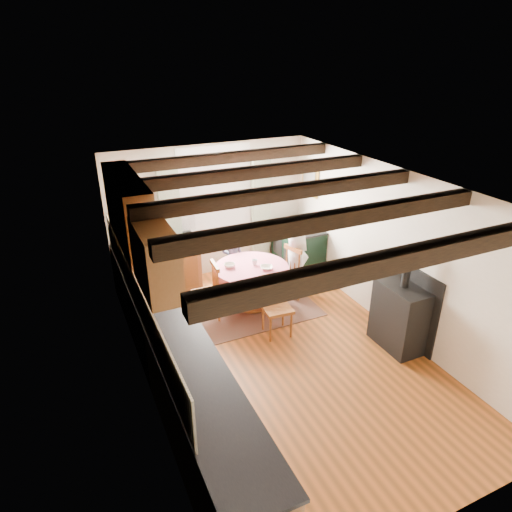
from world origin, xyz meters
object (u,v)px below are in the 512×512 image
chair_left (206,292)px  child_far (233,259)px  chair_right (299,270)px  dining_table (252,287)px  chair_near (277,307)px  aga_range (298,249)px  cast_iron_stove (402,300)px  cup (255,262)px  child_right (296,263)px

chair_left → child_far: child_far is taller
chair_right → child_far: (-0.90, 0.75, 0.05)m
dining_table → child_far: (-0.01, 0.77, 0.16)m
chair_near → aga_range: bearing=57.4°
chair_near → cast_iron_stove: cast_iron_stove is taller
aga_range → child_far: bearing=-178.0°
aga_range → cast_iron_stove: bearing=-87.6°
chair_near → cup: size_ratio=10.07×
chair_left → chair_right: 1.67m
cast_iron_stove → child_far: size_ratio=1.42×
cup → chair_left: bearing=-173.4°
chair_right → cup: bearing=71.6°
chair_near → cast_iron_stove: bearing=-29.3°
chair_right → chair_near: bearing=119.9°
cast_iron_stove → cup: size_ratio=16.03×
chair_near → chair_right: bearing=50.6°
child_far → cup: 0.76m
chair_near → chair_left: bearing=139.2°
cup → chair_right: bearing=-2.6°
chair_right → aga_range: 0.91m
chair_left → chair_right: (1.67, 0.06, 0.01)m
chair_left → cast_iron_stove: 2.85m
chair_near → chair_right: 1.24m
dining_table → cup: cup is taller
child_right → cup: size_ratio=12.83×
aga_range → cast_iron_stove: size_ratio=0.67×
chair_near → aga_range: (1.30, 1.69, -0.01)m
cast_iron_stove → child_right: cast_iron_stove is taller
child_far → child_right: (0.84, -0.73, 0.07)m
aga_range → chair_left: bearing=-157.7°
chair_near → child_right: bearing=53.1°
chair_near → child_far: (-0.03, 1.64, 0.06)m
dining_table → cast_iron_stove: (1.42, -1.82, 0.38)m
chair_near → child_right: size_ratio=0.79×
chair_near → chair_left: (-0.80, 0.82, -0.00)m
dining_table → child_right: size_ratio=1.00×
chair_right → chair_left: bearing=76.4°
chair_left → cup: (0.87, 0.10, 0.29)m
chair_near → cup: 0.97m
cast_iron_stove → child_far: (-1.44, 2.60, -0.22)m
chair_left → child_right: bearing=96.5°
dining_table → chair_near: bearing=-88.8°
aga_range → cup: bearing=-148.4°
chair_right → cup: 0.86m
child_far → child_right: child_right is taller
child_right → cup: (-0.75, 0.02, 0.16)m
chair_near → chair_left: size_ratio=1.00×
chair_near → cast_iron_stove: 1.72m
chair_left → child_far: (0.78, 0.81, 0.06)m
chair_near → aga_range: chair_near is taller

